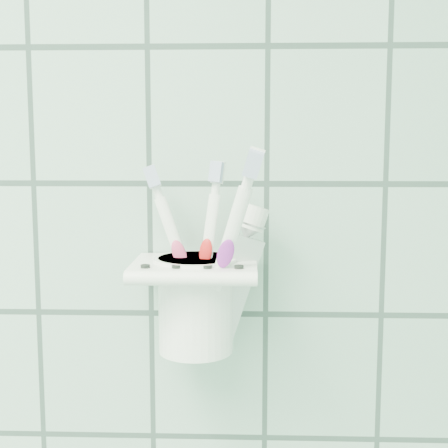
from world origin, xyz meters
name	(u,v)px	position (x,y,z in m)	size (l,w,h in m)	color
holder_bracket	(195,270)	(0.66, 1.15, 1.31)	(0.12, 0.10, 0.04)	white
cup	(196,300)	(0.66, 1.16, 1.28)	(0.08, 0.08, 0.09)	white
toothbrush_pink	(211,250)	(0.67, 1.15, 1.33)	(0.06, 0.03, 0.18)	white
toothbrush_blue	(194,254)	(0.66, 1.14, 1.32)	(0.03, 0.03, 0.18)	white
toothbrush_orange	(197,240)	(0.66, 1.15, 1.34)	(0.06, 0.06, 0.20)	white
toothpaste_tube	(211,262)	(0.67, 1.15, 1.32)	(0.07, 0.04, 0.15)	silver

